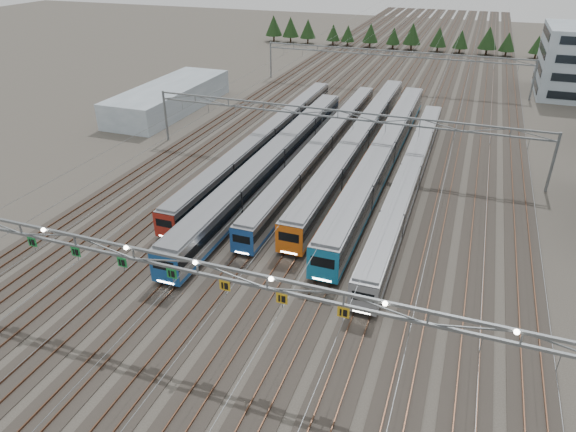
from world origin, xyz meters
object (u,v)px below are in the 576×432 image
(west_shed, at_px, (170,98))
(train_f, at_px, (410,176))
(gantry_near, at_px, (196,271))
(train_e, at_px, (384,153))
(train_c, at_px, (324,146))
(gantry_mid, at_px, (338,120))
(gantry_far, at_px, (393,58))
(train_d, at_px, (359,140))
(train_b, at_px, (274,160))
(train_a, at_px, (267,138))

(west_shed, bearing_deg, train_f, -23.09)
(gantry_near, bearing_deg, train_e, 80.46)
(train_c, xyz_separation_m, gantry_mid, (2.25, -1.24, 4.45))
(west_shed, bearing_deg, gantry_far, 39.59)
(train_c, distance_m, train_d, 5.59)
(gantry_far, bearing_deg, train_c, -92.94)
(train_b, height_order, gantry_near, gantry_near)
(train_b, relative_size, train_e, 0.93)
(gantry_mid, distance_m, gantry_far, 45.00)
(train_e, relative_size, gantry_near, 1.07)
(gantry_far, distance_m, west_shed, 47.56)
(gantry_mid, height_order, gantry_far, same)
(train_d, xyz_separation_m, train_f, (9.00, -10.10, -0.22))
(train_e, bearing_deg, train_b, -150.88)
(train_a, relative_size, train_e, 0.97)
(train_a, relative_size, gantry_near, 1.03)
(train_b, xyz_separation_m, train_f, (18.00, 1.62, -0.28))
(train_e, bearing_deg, train_c, 174.32)
(train_b, bearing_deg, train_e, 29.12)
(gantry_near, relative_size, gantry_mid, 1.00)
(train_e, xyz_separation_m, west_shed, (-43.27, 14.46, -0.01))
(train_a, xyz_separation_m, west_shed, (-25.27, 13.47, 0.31))
(gantry_mid, relative_size, west_shed, 1.88)
(gantry_near, bearing_deg, train_c, 93.05)
(gantry_near, bearing_deg, train_a, 105.12)
(train_f, bearing_deg, gantry_near, -108.10)
(train_a, bearing_deg, train_c, -0.64)
(gantry_mid, bearing_deg, gantry_far, 90.00)
(train_c, distance_m, west_shed, 36.86)
(train_d, xyz_separation_m, train_e, (4.50, -4.20, 0.11))
(train_c, bearing_deg, west_shed, 158.40)
(train_b, height_order, train_e, train_e)
(train_d, relative_size, gantry_far, 1.10)
(train_d, height_order, gantry_mid, gantry_mid)
(gantry_near, distance_m, west_shed, 66.10)
(gantry_far, bearing_deg, gantry_near, -90.03)
(train_b, xyz_separation_m, train_e, (13.50, 7.52, 0.05))
(train_d, relative_size, gantry_mid, 1.10)
(gantry_far, bearing_deg, gantry_mid, -90.00)
(train_c, bearing_deg, train_b, -118.13)
(train_f, height_order, gantry_far, gantry_far)
(train_b, xyz_separation_m, train_c, (4.50, 8.42, -0.30))
(train_a, bearing_deg, train_e, -3.17)
(train_d, relative_size, train_e, 1.03)
(train_e, distance_m, gantry_far, 45.35)
(train_e, height_order, west_shed, west_shed)
(gantry_near, bearing_deg, train_b, 101.50)
(train_e, bearing_deg, train_a, 176.83)
(train_a, relative_size, west_shed, 1.94)
(gantry_near, height_order, west_shed, gantry_near)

